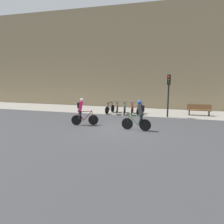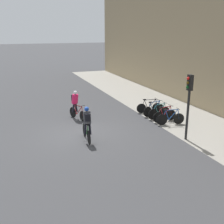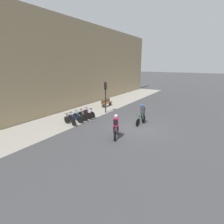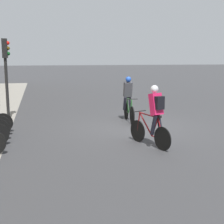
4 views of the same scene
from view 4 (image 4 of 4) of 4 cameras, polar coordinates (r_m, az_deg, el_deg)
ground at (r=11.64m, az=4.44°, el=-2.63°), size 200.00×200.00×0.00m
cyclist_pink at (r=8.80m, az=7.71°, el=-0.47°), size 1.67×0.69×1.77m
cyclist_grey at (r=12.48m, az=2.97°, el=2.64°), size 1.78×0.46×1.79m
traffic_light_pole at (r=13.37m, az=-18.83°, el=8.34°), size 0.26×0.30×3.27m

